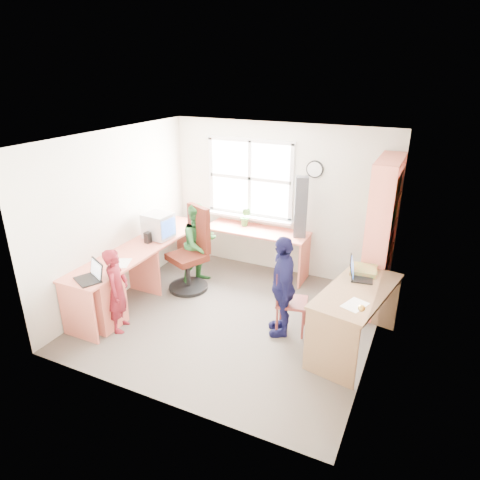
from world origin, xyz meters
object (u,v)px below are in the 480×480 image
at_px(bookshelf, 380,239).
at_px(l_desk, 138,278).
at_px(laptop_right, 358,273).
at_px(right_desk, 356,306).
at_px(laptop_left, 91,275).
at_px(wooden_chair, 287,297).
at_px(cd_tower, 301,207).
at_px(person_navy, 283,286).
at_px(person_red, 117,290).
at_px(person_green, 199,244).
at_px(swivel_chair, 192,254).
at_px(potted_plant, 246,217).
at_px(crt_monitor, 158,226).

bearing_deg(bookshelf, l_desk, -153.57).
bearing_deg(laptop_right, right_desk, -177.31).
relative_size(l_desk, laptop_left, 7.02).
distance_m(wooden_chair, laptop_right, 0.92).
bearing_deg(bookshelf, cd_tower, 167.89).
bearing_deg(person_navy, person_red, -90.31).
bearing_deg(person_navy, l_desk, -105.70).
xyz_separation_m(person_red, person_green, (0.28, 1.57, 0.08)).
bearing_deg(l_desk, wooden_chair, 9.63).
distance_m(l_desk, swivel_chair, 0.91).
xyz_separation_m(right_desk, wooden_chair, (-0.85, 0.04, -0.11)).
relative_size(potted_plant, person_red, 0.28).
bearing_deg(wooden_chair, laptop_left, -165.07).
relative_size(crt_monitor, person_red, 0.38).
relative_size(wooden_chair, person_green, 0.67).
distance_m(right_desk, wooden_chair, 0.86).
distance_m(right_desk, person_green, 2.62).
xyz_separation_m(right_desk, potted_plant, (-2.09, 1.48, 0.33)).
distance_m(crt_monitor, person_navy, 2.22).
bearing_deg(laptop_right, laptop_left, 105.21).
bearing_deg(crt_monitor, bookshelf, 18.20).
height_order(laptop_right, person_red, person_red).
distance_m(l_desk, cd_tower, 2.57).
distance_m(swivel_chair, person_navy, 1.72).
distance_m(cd_tower, potted_plant, 0.98).
height_order(laptop_right, person_green, person_green).
bearing_deg(crt_monitor, person_navy, -7.29).
distance_m(potted_plant, person_green, 0.91).
relative_size(right_desk, person_navy, 1.13).
height_order(right_desk, person_navy, person_navy).
bearing_deg(right_desk, wooden_chair, -172.01).
distance_m(right_desk, person_red, 2.92).
height_order(cd_tower, person_red, cd_tower).
xyz_separation_m(swivel_chair, potted_plant, (0.44, 0.97, 0.36)).
relative_size(bookshelf, crt_monitor, 4.96).
bearing_deg(laptop_left, person_green, 100.29).
xyz_separation_m(crt_monitor, person_red, (0.26, -1.29, -0.39)).
distance_m(l_desk, laptop_left, 0.81).
distance_m(swivel_chair, person_red, 1.39).
xyz_separation_m(right_desk, swivel_chair, (-2.53, 0.52, -0.03)).
xyz_separation_m(swivel_chair, crt_monitor, (-0.52, -0.07, 0.40)).
bearing_deg(person_navy, cd_tower, 166.63).
height_order(l_desk, laptop_left, laptop_left).
height_order(wooden_chair, person_green, person_green).
bearing_deg(laptop_right, person_red, 103.63).
bearing_deg(person_green, laptop_left, -176.71).
relative_size(l_desk, person_navy, 2.25).
height_order(right_desk, cd_tower, cd_tower).
distance_m(crt_monitor, cd_tower, 2.15).
height_order(potted_plant, person_navy, person_navy).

